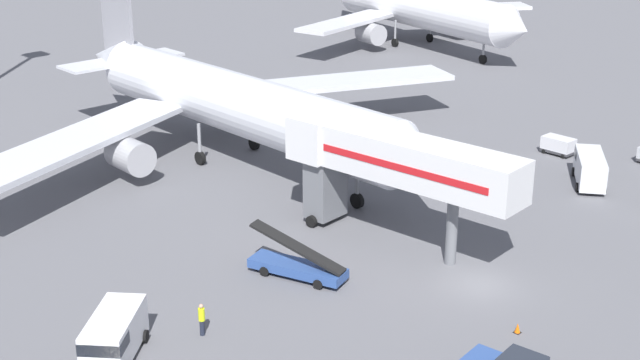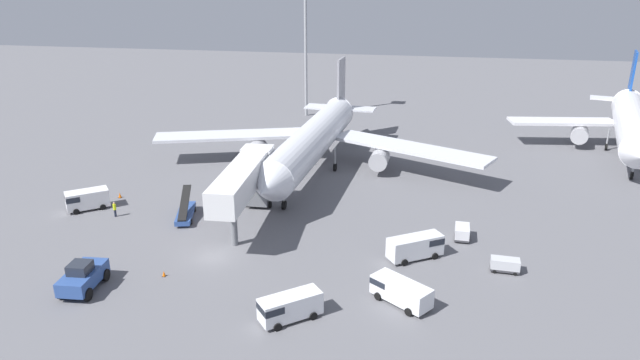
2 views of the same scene
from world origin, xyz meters
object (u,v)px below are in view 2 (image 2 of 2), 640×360
at_px(belt_loader_truck, 185,212).
at_px(baggage_cart_near_left, 505,264).
at_px(safety_cone_alpha, 120,195).
at_px(apron_light_mast, 305,19).
at_px(pushback_tug, 83,277).
at_px(service_van_far_center, 289,306).
at_px(jet_bridge, 245,179).
at_px(airplane_background, 632,123).
at_px(service_van_mid_left, 417,246).
at_px(service_van_outer_right, 86,199).
at_px(ground_crew_worker_foreground, 115,209).
at_px(baggage_cart_far_left, 462,232).
at_px(airplane_at_gate, 315,138).
at_px(service_van_rear_left, 400,290).
at_px(safety_cone_bravo, 164,274).

distance_m(belt_loader_truck, baggage_cart_near_left, 34.93).
xyz_separation_m(safety_cone_alpha, apron_light_mast, (13.52, 46.94, 17.92)).
xyz_separation_m(pushback_tug, service_van_far_center, (18.90, -1.08, -0.02)).
bearing_deg(service_van_far_center, jet_bridge, 117.91).
bearing_deg(airplane_background, service_van_mid_left, -127.05).
relative_size(service_van_outer_right, airplane_background, 0.13).
relative_size(jet_bridge, ground_crew_worker_foreground, 9.14).
height_order(service_van_outer_right, service_van_mid_left, service_van_mid_left).
bearing_deg(service_van_mid_left, jet_bridge, 167.00).
height_order(belt_loader_truck, apron_light_mast, apron_light_mast).
distance_m(pushback_tug, baggage_cart_far_left, 37.19).
bearing_deg(pushback_tug, jet_bridge, 58.10).
distance_m(airplane_at_gate, belt_loader_truck, 22.51).
relative_size(baggage_cart_near_left, airplane_background, 0.07).
relative_size(service_van_outer_right, service_van_mid_left, 0.89).
bearing_deg(safety_cone_alpha, service_van_rear_left, -25.88).
bearing_deg(airplane_at_gate, jet_bridge, -100.91).
relative_size(service_van_outer_right, safety_cone_alpha, 7.37).
relative_size(belt_loader_truck, safety_cone_bravo, 11.31).
xyz_separation_m(jet_bridge, service_van_outer_right, (-19.99, 0.54, -4.14)).
bearing_deg(airplane_at_gate, baggage_cart_far_left, -43.60).
xyz_separation_m(jet_bridge, safety_cone_bravo, (-4.02, -12.42, -5.18)).
relative_size(airplane_at_gate, pushback_tug, 9.24).
bearing_deg(baggage_cart_far_left, airplane_background, 53.62).
relative_size(safety_cone_alpha, apron_light_mast, 0.03).
relative_size(jet_bridge, safety_cone_bravo, 30.12).
bearing_deg(airplane_background, jet_bridge, -143.57).
bearing_deg(apron_light_mast, pushback_tug, -94.50).
bearing_deg(service_van_rear_left, pushback_tug, -173.23).
xyz_separation_m(service_van_mid_left, safety_cone_bravo, (-22.73, -8.10, -1.05)).
relative_size(airplane_at_gate, service_van_outer_right, 9.78).
bearing_deg(pushback_tug, baggage_cart_far_left, 26.83).
bearing_deg(airplane_at_gate, belt_loader_truck, -120.48).
height_order(service_van_rear_left, baggage_cart_near_left, service_van_rear_left).
height_order(belt_loader_truck, service_van_mid_left, belt_loader_truck).
height_order(service_van_far_center, safety_cone_bravo, service_van_far_center).
bearing_deg(baggage_cart_far_left, belt_loader_truck, -179.09).
height_order(airplane_at_gate, service_van_rear_left, airplane_at_gate).
relative_size(baggage_cart_far_left, ground_crew_worker_foreground, 1.45).
xyz_separation_m(service_van_far_center, apron_light_mast, (-13.59, 68.60, 17.01)).
relative_size(service_van_rear_left, safety_cone_bravo, 10.09).
relative_size(service_van_rear_left, service_van_outer_right, 1.10).
bearing_deg(service_van_rear_left, service_van_far_center, -153.13).
height_order(jet_bridge, safety_cone_bravo, jet_bridge).
relative_size(service_van_mid_left, baggage_cart_far_left, 2.16).
distance_m(service_van_outer_right, baggage_cart_near_left, 47.34).
xyz_separation_m(service_van_mid_left, ground_crew_worker_foreground, (-34.30, 3.53, -0.36)).
bearing_deg(service_van_rear_left, service_van_outer_right, 160.67).
relative_size(jet_bridge, baggage_cart_near_left, 6.16).
xyz_separation_m(service_van_mid_left, baggage_cart_near_left, (8.24, -1.15, -0.57)).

